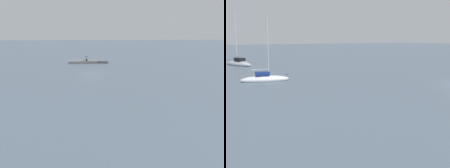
{
  "view_description": "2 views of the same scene",
  "coord_description": "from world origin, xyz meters",
  "views": [
    {
      "loc": [
        2.34,
        60.16,
        8.04
      ],
      "look_at": [
        -0.79,
        30.29,
        3.02
      ],
      "focal_mm": 50.19,
      "sensor_mm": 36.0,
      "label": 1
    },
    {
      "loc": [
        -25.74,
        36.72,
        5.89
      ],
      "look_at": [
        1.63,
        17.38,
        1.05
      ],
      "focal_mm": 51.37,
      "sensor_mm": 36.0,
      "label": 2
    }
  ],
  "objects": [
    {
      "name": "sailboat_grey_far",
      "position": [
        42.31,
        14.63,
        0.42
      ],
      "size": [
        8.74,
        4.15,
        11.64
      ],
      "rotation": [
        0.0,
        0.0,
        4.93
      ],
      "color": "#ADB2B7",
      "rests_on": "ground_plane"
    },
    {
      "name": "sailboat_white_mid",
      "position": [
        15.44,
        19.87,
        0.33
      ],
      "size": [
        3.43,
        6.83,
        9.22
      ],
      "rotation": [
        0.0,
        0.0,
        2.89
      ],
      "color": "silver",
      "rests_on": "ground_plane"
    }
  ]
}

